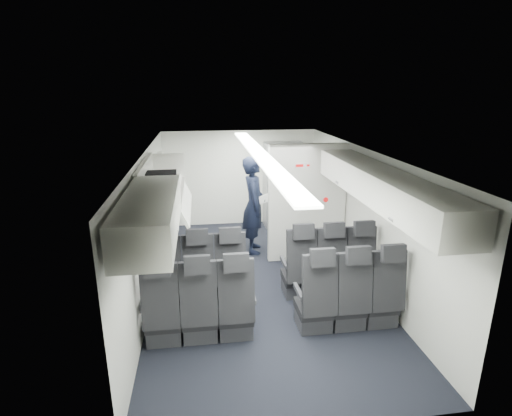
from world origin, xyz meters
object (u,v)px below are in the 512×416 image
object	(u,v)px
boarding_door	(162,204)
carry_on_bag	(161,181)
seat_row_mid	(276,305)
galley_unit	(283,185)
seat_row_front	(265,274)
flight_attendant	(254,205)

from	to	relation	value
boarding_door	carry_on_bag	xyz separation A→B (m)	(0.20, -1.86, 0.86)
seat_row_mid	galley_unit	bearing A→B (deg)	77.12
galley_unit	carry_on_bag	xyz separation A→B (m)	(-2.39, -3.03, 0.87)
seat_row_front	galley_unit	size ratio (longest dim) A/B	1.75
galley_unit	boarding_door	size ratio (longest dim) A/B	1.02
seat_row_mid	galley_unit	size ratio (longest dim) A/B	1.75
galley_unit	boarding_door	bearing A→B (deg)	-155.72
galley_unit	boarding_door	xyz separation A→B (m)	(-2.59, -1.17, 0.00)
galley_unit	flight_attendant	distance (m)	1.66
seat_row_front	carry_on_bag	size ratio (longest dim) A/B	7.61
galley_unit	flight_attendant	bearing A→B (deg)	-121.33
seat_row_front	boarding_door	xyz separation A→B (m)	(-1.64, 2.09, 0.55)
seat_row_front	galley_unit	distance (m)	3.43
flight_attendant	carry_on_bag	bearing A→B (deg)	142.66
carry_on_bag	flight_attendant	bearing A→B (deg)	44.02
seat_row_front	galley_unit	world-z (taller)	galley_unit
seat_row_mid	carry_on_bag	world-z (taller)	carry_on_bag
seat_row_front	boarding_door	bearing A→B (deg)	128.16
seat_row_front	boarding_door	size ratio (longest dim) A/B	1.79
seat_row_front	carry_on_bag	bearing A→B (deg)	171.13
seat_row_front	galley_unit	bearing A→B (deg)	73.72
carry_on_bag	galley_unit	bearing A→B (deg)	49.20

